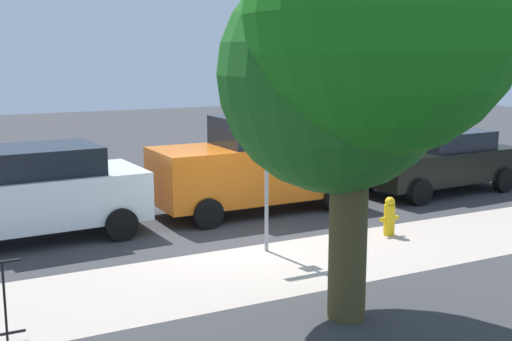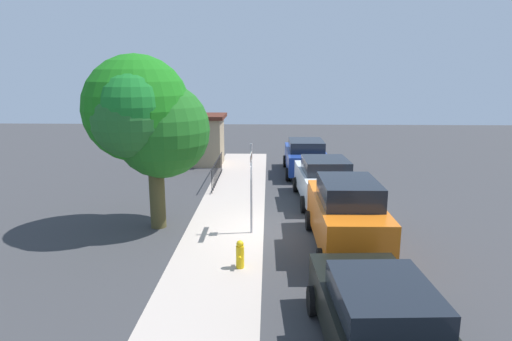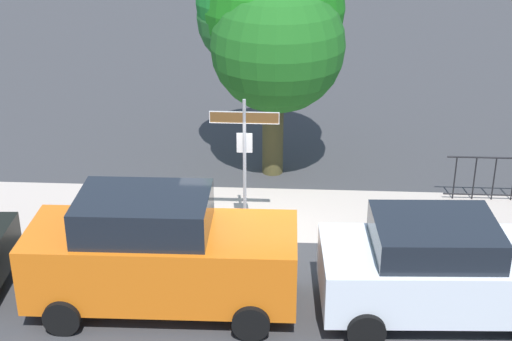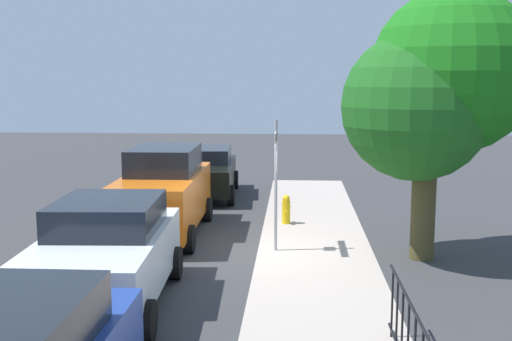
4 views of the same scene
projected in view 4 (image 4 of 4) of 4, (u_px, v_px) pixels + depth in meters
name	position (u px, v px, depth m)	size (l,w,h in m)	color
ground_plane	(258.00, 252.00, 14.08)	(60.00, 60.00, 0.00)	#38383A
sidewalk_strip	(319.00, 281.00, 12.02)	(24.00, 2.60, 0.00)	#B4A598
street_sign	(276.00, 162.00, 13.90)	(1.40, 0.07, 2.97)	#9EA0A5
shade_tree	(439.00, 83.00, 13.15)	(3.53, 4.04, 5.74)	#484223
car_black	(204.00, 172.00, 20.60)	(4.47, 2.29, 1.59)	black
car_orange	(163.00, 192.00, 15.49)	(4.70, 2.06, 2.17)	orange
car_white	(106.00, 253.00, 10.65)	(4.39, 2.33, 1.81)	white
fire_hydrant	(286.00, 209.00, 16.76)	(0.42, 0.22, 0.78)	yellow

